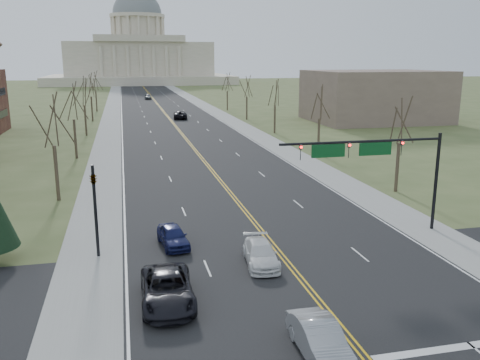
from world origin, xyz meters
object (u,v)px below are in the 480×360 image
car_sb_outer_lead (167,289)px  car_far_sb (148,97)px  car_far_nb (180,115)px  signal_mast (374,156)px  signal_left (95,201)px  car_sb_inner_lead (320,340)px  car_sb_outer_second (173,236)px  car_sb_inner_second (261,254)px

car_sb_outer_lead → car_far_sb: size_ratio=1.18×
car_far_nb → car_far_sb: bearing=-80.7°
signal_mast → car_sb_outer_lead: size_ratio=2.11×
car_sb_outer_lead → car_far_sb: bearing=88.8°
signal_mast → signal_left: (-18.95, 0.00, -2.05)m
car_far_nb → signal_left: bearing=84.8°
car_far_nb → car_far_sb: size_ratio=1.22×
car_sb_inner_lead → signal_mast: bearing=56.1°
signal_mast → car_sb_outer_second: bearing=177.0°
car_sb_inner_lead → car_sb_outer_lead: size_ratio=0.81×
car_sb_inner_second → car_far_sb: 132.66m
signal_mast → signal_left: signal_mast is taller
car_sb_outer_lead → car_far_sb: (6.05, 136.56, 0.03)m
signal_mast → car_sb_outer_second: (-14.08, 0.73, -5.05)m
signal_left → car_sb_outer_lead: 8.88m
car_far_nb → car_sb_inner_second: bearing=92.3°
car_sb_outer_second → car_sb_outer_lead: bearing=-105.0°
car_sb_inner_second → car_far_sb: (-0.00, 132.66, 0.16)m
signal_mast → car_sb_inner_lead: 17.38m
signal_mast → car_sb_outer_lead: signal_mast is taller
signal_left → car_sb_inner_lead: size_ratio=1.29×
car_sb_inner_second → car_sb_outer_lead: bearing=-141.3°
car_sb_inner_lead → car_sb_outer_second: car_sb_inner_lead is taller
signal_left → car_sb_outer_second: 5.76m
signal_left → car_sb_outer_lead: signal_left is taller
car_sb_outer_second → car_far_nb: (8.85, 74.24, 0.12)m
signal_mast → car_sb_inner_lead: bearing=-124.0°
car_far_nb → car_sb_inner_lead: bearing=92.5°
car_sb_inner_lead → car_far_sb: (0.17, 142.86, 0.06)m
car_sb_outer_second → car_sb_inner_second: bearing=-48.6°
car_sb_outer_second → car_far_sb: 128.43m
car_sb_outer_lead → signal_mast: bearing=27.6°
car_sb_outer_second → car_far_sb: (4.94, 128.33, 0.12)m
car_sb_inner_second → car_sb_outer_second: bearing=144.7°
signal_left → car_far_sb: signal_left is taller
car_sb_inner_second → car_far_sb: car_far_sb is taller
car_sb_inner_second → car_sb_outer_second: (-4.95, 4.33, 0.04)m
car_sb_inner_lead → car_far_sb: car_far_sb is taller
signal_left → car_far_sb: (9.80, 129.06, -2.87)m
car_sb_outer_second → signal_left: bearing=-178.8°
signal_mast → car_sb_outer_lead: (-15.19, -7.50, -4.95)m
signal_mast → car_far_nb: (-5.23, 74.97, -4.93)m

